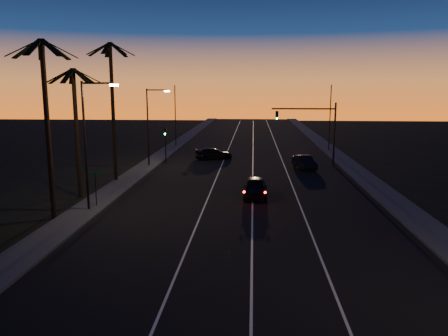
# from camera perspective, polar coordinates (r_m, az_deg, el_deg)

# --- Properties ---
(road) EXTENTS (20.00, 170.00, 0.01)m
(road) POSITION_cam_1_polar(r_m,az_deg,el_deg) (39.89, 3.05, -1.97)
(road) COLOR black
(road) RESTS_ON ground
(sidewalk_left) EXTENTS (2.40, 170.00, 0.16)m
(sidewalk_left) POSITION_cam_1_polar(r_m,az_deg,el_deg) (41.55, -12.59, -1.60)
(sidewalk_left) COLOR #3E3D3B
(sidewalk_left) RESTS_ON ground
(sidewalk_right) EXTENTS (2.40, 170.00, 0.16)m
(sidewalk_right) POSITION_cam_1_polar(r_m,az_deg,el_deg) (41.29, 18.80, -1.99)
(sidewalk_right) COLOR #3E3D3B
(sidewalk_right) RESTS_ON ground
(lane_stripe_left) EXTENTS (0.12, 160.00, 0.01)m
(lane_stripe_left) POSITION_cam_1_polar(r_m,az_deg,el_deg) (40.04, -1.25, -1.89)
(lane_stripe_left) COLOR silver
(lane_stripe_left) RESTS_ON road
(lane_stripe_mid) EXTENTS (0.12, 160.00, 0.01)m
(lane_stripe_mid) POSITION_cam_1_polar(r_m,az_deg,el_deg) (39.89, 3.77, -1.96)
(lane_stripe_mid) COLOR silver
(lane_stripe_mid) RESTS_ON road
(lane_stripe_right) EXTENTS (0.12, 160.00, 0.01)m
(lane_stripe_right) POSITION_cam_1_polar(r_m,az_deg,el_deg) (40.04, 8.78, -2.01)
(lane_stripe_right) COLOR silver
(lane_stripe_right) RESTS_ON road
(palm_near) EXTENTS (4.25, 4.16, 11.53)m
(palm_near) POSITION_cam_1_polar(r_m,az_deg,el_deg) (30.02, -22.19, 6.86)
(palm_near) COLOR black
(palm_near) RESTS_ON ground
(palm_mid) EXTENTS (4.25, 4.16, 10.03)m
(palm_mid) POSITION_cam_1_polar(r_m,az_deg,el_deg) (35.77, -18.78, 6.20)
(palm_mid) COLOR black
(palm_mid) RESTS_ON ground
(palm_far) EXTENTS (4.25, 4.16, 12.53)m
(palm_far) POSITION_cam_1_polar(r_m,az_deg,el_deg) (41.00, -14.37, 8.78)
(palm_far) COLOR black
(palm_far) RESTS_ON ground
(streetlight_left_near) EXTENTS (2.55, 0.26, 9.00)m
(streetlight_left_near) POSITION_cam_1_polar(r_m,az_deg,el_deg) (31.22, -17.23, 4.04)
(streetlight_left_near) COLOR black
(streetlight_left_near) RESTS_ON ground
(streetlight_left_far) EXTENTS (2.55, 0.26, 8.50)m
(streetlight_left_far) POSITION_cam_1_polar(r_m,az_deg,el_deg) (48.41, -9.58, 6.12)
(streetlight_left_far) COLOR black
(streetlight_left_far) RESTS_ON ground
(street_sign) EXTENTS (0.70, 0.06, 2.60)m
(street_sign) POSITION_cam_1_polar(r_m,az_deg,el_deg) (32.75, -16.43, -2.15)
(street_sign) COLOR black
(street_sign) RESTS_ON ground
(signal_mast) EXTENTS (7.10, 0.41, 7.00)m
(signal_mast) POSITION_cam_1_polar(r_m,az_deg,el_deg) (49.55, 11.60, 5.83)
(signal_mast) COLOR black
(signal_mast) RESTS_ON ground
(signal_post) EXTENTS (0.28, 0.37, 4.20)m
(signal_post) POSITION_cam_1_polar(r_m,az_deg,el_deg) (50.28, -7.66, 3.84)
(signal_post) COLOR black
(signal_post) RESTS_ON ground
(far_pole_left) EXTENTS (0.14, 0.14, 9.00)m
(far_pole_left) POSITION_cam_1_polar(r_m,az_deg,el_deg) (65.12, -6.38, 6.76)
(far_pole_left) COLOR black
(far_pole_left) RESTS_ON ground
(far_pole_right) EXTENTS (0.14, 0.14, 9.00)m
(far_pole_right) POSITION_cam_1_polar(r_m,az_deg,el_deg) (62.00, 13.68, 6.35)
(far_pole_right) COLOR black
(far_pole_right) RESTS_ON ground
(lead_car) EXTENTS (1.93, 5.09, 1.54)m
(lead_car) POSITION_cam_1_polar(r_m,az_deg,el_deg) (34.72, 4.11, -2.53)
(lead_car) COLOR black
(lead_car) RESTS_ON road
(right_car) EXTENTS (2.42, 4.50, 1.41)m
(right_car) POSITION_cam_1_polar(r_m,az_deg,el_deg) (47.54, 10.47, 0.74)
(right_car) COLOR black
(right_car) RESTS_ON road
(cross_car) EXTENTS (5.04, 3.50, 1.36)m
(cross_car) POSITION_cam_1_polar(r_m,az_deg,el_deg) (53.15, -1.37, 1.89)
(cross_car) COLOR black
(cross_car) RESTS_ON road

